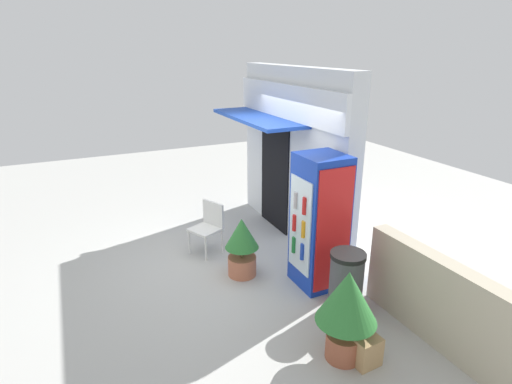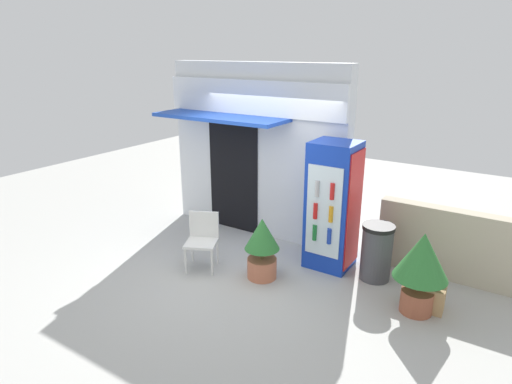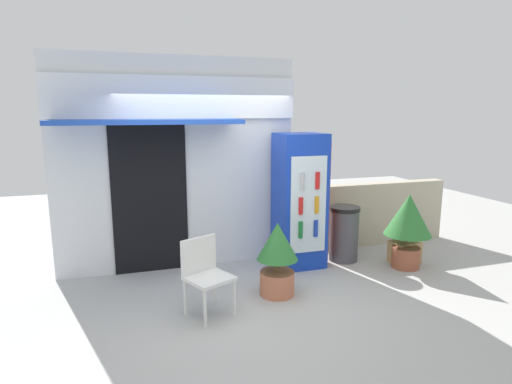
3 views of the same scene
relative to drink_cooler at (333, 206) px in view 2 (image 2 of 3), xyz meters
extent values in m
plane|color=#B2B2AD|center=(-1.31, -0.89, -0.98)|extent=(16.00, 16.00, 0.00)
cube|color=silver|center=(-1.71, 0.55, 0.53)|extent=(3.43, 0.29, 3.03)
cube|color=white|center=(-1.71, 0.37, 1.48)|extent=(3.43, 0.08, 0.57)
cube|color=#1E47B2|center=(-2.12, 0.02, 1.16)|extent=(2.37, 0.78, 0.06)
cube|color=black|center=(-2.12, 0.39, 0.06)|extent=(1.03, 0.03, 2.09)
cube|color=#1438B2|center=(-0.01, 0.01, 0.00)|extent=(0.67, 0.62, 1.97)
cube|color=silver|center=(-0.01, -0.31, 0.00)|extent=(0.53, 0.02, 1.38)
cube|color=red|center=(0.34, 0.01, 0.00)|extent=(0.02, 0.56, 1.77)
cylinder|color=#196B2D|center=(-0.13, -0.33, -0.34)|extent=(0.06, 0.06, 0.24)
cylinder|color=#1938A5|center=(0.11, -0.33, -0.34)|extent=(0.06, 0.06, 0.24)
cylinder|color=red|center=(-0.13, -0.33, 0.00)|extent=(0.06, 0.06, 0.24)
cylinder|color=orange|center=(0.11, -0.33, 0.00)|extent=(0.06, 0.06, 0.24)
cylinder|color=#B2B2B7|center=(-0.12, -0.33, 0.34)|extent=(0.06, 0.06, 0.24)
cylinder|color=red|center=(0.11, -0.33, 0.34)|extent=(0.06, 0.06, 0.24)
cylinder|color=silver|center=(-1.70, -1.45, -0.78)|extent=(0.04, 0.04, 0.42)
cylinder|color=silver|center=(-1.33, -1.27, -0.78)|extent=(0.04, 0.04, 0.42)
cylinder|color=silver|center=(-1.86, -1.10, -0.78)|extent=(0.04, 0.04, 0.42)
cylinder|color=silver|center=(-1.50, -0.93, -0.78)|extent=(0.04, 0.04, 0.42)
cube|color=silver|center=(-1.60, -1.19, -0.55)|extent=(0.60, 0.59, 0.04)
cube|color=silver|center=(-1.68, -1.00, -0.32)|extent=(0.43, 0.23, 0.41)
cylinder|color=#BC6B4C|center=(-0.69, -0.91, -0.83)|extent=(0.44, 0.44, 0.30)
cylinder|color=brown|center=(-0.69, -0.91, -0.60)|extent=(0.05, 0.05, 0.16)
cone|color=#2D7533|center=(-0.69, -0.91, -0.28)|extent=(0.51, 0.51, 0.47)
cylinder|color=#995138|center=(1.46, -0.59, -0.83)|extent=(0.40, 0.40, 0.31)
cylinder|color=brown|center=(1.46, -0.59, -0.58)|extent=(0.05, 0.05, 0.19)
cone|color=#2D7533|center=(1.46, -0.59, -0.18)|extent=(0.68, 0.68, 0.60)
cylinder|color=#47474C|center=(0.73, -0.03, -0.59)|extent=(0.44, 0.44, 0.79)
cylinder|color=black|center=(0.73, -0.03, -0.17)|extent=(0.46, 0.46, 0.06)
cube|color=#B7AD93|center=(1.78, 0.57, -0.45)|extent=(2.38, 0.22, 1.07)
cube|color=tan|center=(1.55, -0.43, -0.81)|extent=(0.44, 0.32, 0.34)
camera|label=1|loc=(4.45, -3.09, 2.35)|focal=28.83mm
camera|label=2|loc=(2.32, -5.75, 2.24)|focal=30.24mm
camera|label=3|loc=(-2.44, -5.58, 1.29)|focal=29.54mm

